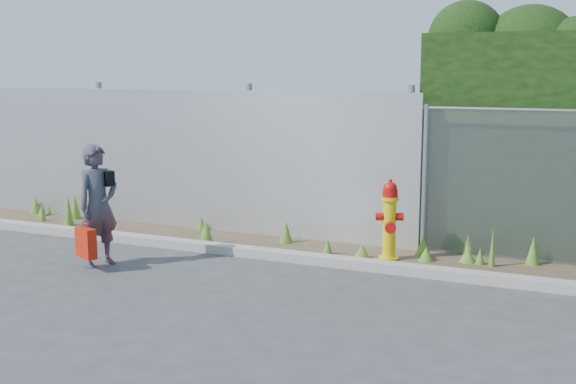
% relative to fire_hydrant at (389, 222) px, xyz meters
% --- Properties ---
extents(ground, '(80.00, 80.00, 0.00)m').
position_rel_fire_hydrant_xyz_m(ground, '(-0.76, -2.32, -0.53)').
color(ground, '#3C3C3F').
rests_on(ground, ground).
extents(curb, '(16.00, 0.22, 0.12)m').
position_rel_fire_hydrant_xyz_m(curb, '(-0.76, -0.52, -0.47)').
color(curb, gray).
rests_on(curb, ground).
extents(weed_strip, '(16.00, 1.34, 0.51)m').
position_rel_fire_hydrant_xyz_m(weed_strip, '(-0.80, 0.24, -0.43)').
color(weed_strip, '#473828').
rests_on(weed_strip, ground).
extents(corrugated_fence, '(8.50, 0.21, 2.30)m').
position_rel_fire_hydrant_xyz_m(corrugated_fence, '(-4.00, 0.69, 0.57)').
color(corrugated_fence, silver).
rests_on(corrugated_fence, ground).
extents(fire_hydrant, '(0.37, 0.33, 1.10)m').
position_rel_fire_hydrant_xyz_m(fire_hydrant, '(0.00, 0.00, 0.00)').
color(fire_hydrant, '#DDC10B').
rests_on(fire_hydrant, ground).
extents(woman, '(0.54, 0.66, 1.57)m').
position_rel_fire_hydrant_xyz_m(woman, '(-3.38, -1.70, 0.26)').
color(woman, '#115C6B').
rests_on(woman, ground).
extents(red_tote_bag, '(0.34, 0.13, 0.45)m').
position_rel_fire_hydrant_xyz_m(red_tote_bag, '(-3.36, -1.99, -0.17)').
color(red_tote_bag, '#AD1F09').
extents(black_shoulder_bag, '(0.26, 0.11, 0.19)m').
position_rel_fire_hydrant_xyz_m(black_shoulder_bag, '(-3.32, -1.59, 0.60)').
color(black_shoulder_bag, black).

